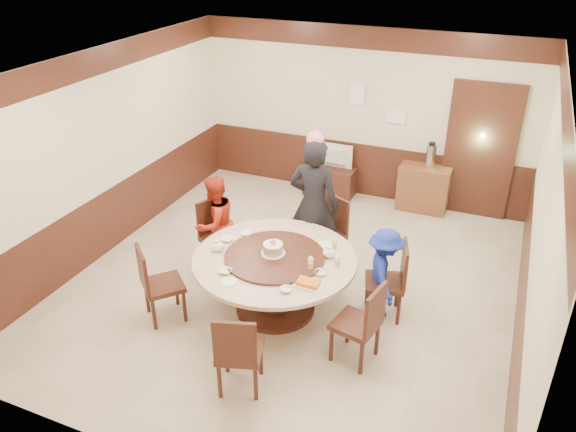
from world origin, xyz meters
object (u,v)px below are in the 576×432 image
at_px(person_blue, 384,273).
at_px(shrimp_platter, 308,284).
at_px(banquet_table, 275,273).
at_px(birthday_cake, 273,249).
at_px(person_standing, 314,205).
at_px(side_cabinet, 423,188).
at_px(person_red, 215,223).
at_px(tv_stand, 330,181).
at_px(thermos, 431,156).
at_px(television, 331,156).

bearing_deg(person_blue, shrimp_platter, 119.64).
xyz_separation_m(banquet_table, birthday_cake, (-0.03, 0.03, 0.31)).
bearing_deg(person_blue, birthday_cake, 85.91).
relative_size(person_standing, side_cabinet, 2.31).
distance_m(person_standing, shrimp_platter, 1.59).
distance_m(banquet_table, birthday_cake, 0.32).
height_order(person_red, tv_stand, person_red).
bearing_deg(tv_stand, person_red, -103.66).
distance_m(person_red, thermos, 3.63).
bearing_deg(thermos, person_standing, -116.13).
height_order(person_red, shrimp_platter, person_red).
xyz_separation_m(person_red, person_blue, (2.33, -0.14, -0.10)).
bearing_deg(shrimp_platter, person_blue, 52.89).
bearing_deg(person_blue, banquet_table, 87.55).
xyz_separation_m(banquet_table, tv_stand, (-0.46, 3.36, -0.28)).
bearing_deg(person_red, banquet_table, 78.96).
xyz_separation_m(banquet_table, television, (-0.46, 3.36, 0.17)).
bearing_deg(shrimp_platter, banquet_table, 146.04).
xyz_separation_m(birthday_cake, side_cabinet, (1.15, 3.36, -0.47)).
height_order(television, side_cabinet, television).
height_order(person_red, birthday_cake, person_red).
relative_size(person_standing, shrimp_platter, 6.16).
bearing_deg(thermos, television, -178.95).
distance_m(person_standing, birthday_cake, 1.10).
height_order(tv_stand, side_cabinet, side_cabinet).
height_order(tv_stand, television, television).
relative_size(person_red, side_cabinet, 1.65).
relative_size(birthday_cake, shrimp_platter, 0.95).
distance_m(person_blue, side_cabinet, 2.94).
relative_size(person_red, tv_stand, 1.56).
height_order(person_standing, person_red, person_standing).
xyz_separation_m(person_red, tv_stand, (0.67, 2.76, -0.41)).
height_order(tv_stand, thermos, thermos).
bearing_deg(person_red, birthday_cake, 79.40).
bearing_deg(person_standing, thermos, -117.56).
bearing_deg(person_standing, person_red, 22.40).
bearing_deg(side_cabinet, thermos, 0.00).
height_order(shrimp_platter, side_cabinet, shrimp_platter).
bearing_deg(birthday_cake, person_standing, 85.12).
xyz_separation_m(person_standing, thermos, (1.11, 2.27, 0.02)).
distance_m(person_red, person_blue, 2.34).
bearing_deg(side_cabinet, person_blue, -88.50).
xyz_separation_m(person_standing, tv_stand, (-0.52, 2.24, -0.67)).
bearing_deg(tv_stand, person_standing, -76.89).
relative_size(person_red, shrimp_platter, 4.41).
relative_size(side_cabinet, thermos, 2.11).
bearing_deg(tv_stand, thermos, 1.05).
bearing_deg(birthday_cake, thermos, 70.27).
xyz_separation_m(person_standing, person_blue, (1.14, -0.67, -0.36)).
height_order(banquet_table, person_blue, person_blue).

